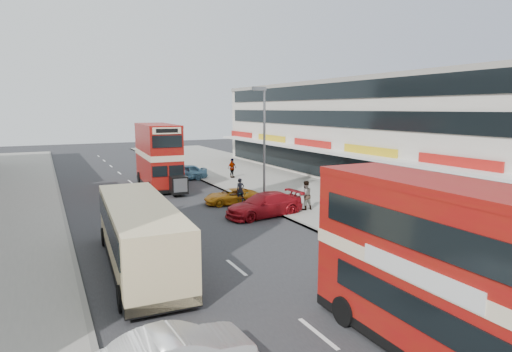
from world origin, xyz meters
TOP-DOWN VIEW (x-y plane):
  - road_surface at (0.00, 20.00)m, footprint 12.00×90.00m
  - pavement_right at (12.00, 20.00)m, footprint 12.00×90.00m
  - kerb_left at (-6.10, 20.00)m, footprint 0.20×90.00m
  - kerb_right at (6.10, 20.00)m, footprint 0.20×90.00m
  - commercial_row at (19.95, 22.00)m, footprint 9.90×46.20m
  - street_lamp at (6.52, 18.00)m, footprint 1.00×0.20m
  - bus_main at (2.15, -0.30)m, footprint 2.35×8.49m
  - bus_second at (1.74, 28.16)m, footprint 3.09×9.59m
  - coach at (-3.60, 9.85)m, footprint 3.04×9.99m
  - car_right_a at (5.13, 15.19)m, footprint 5.27×2.56m
  - car_right_b at (4.71, 19.30)m, footprint 4.12×2.29m
  - car_right_c at (4.73, 30.69)m, footprint 4.40×1.95m
  - pedestrian_near at (8.05, 15.01)m, footprint 0.71×0.49m
  - pedestrian_far at (9.00, 29.14)m, footprint 1.17×0.83m
  - cyclist at (5.00, 18.48)m, footprint 0.69×1.95m

SIDE VIEW (x-z plane):
  - road_surface at x=0.00m, z-range 0.00..0.01m
  - pavement_right at x=12.00m, z-range 0.00..0.15m
  - kerb_left at x=-6.10m, z-range -0.01..0.15m
  - kerb_right at x=6.10m, z-range -0.01..0.15m
  - car_right_b at x=4.71m, z-range 0.00..1.09m
  - cyclist at x=5.00m, z-range -0.33..1.61m
  - car_right_c at x=4.73m, z-range 0.00..1.47m
  - car_right_a at x=5.13m, z-range 0.00..1.48m
  - pedestrian_far at x=9.00m, z-range 0.15..1.99m
  - pedestrian_near at x=8.05m, z-range 0.15..2.09m
  - coach at x=-3.60m, z-range 0.23..2.85m
  - bus_main at x=2.15m, z-range 0.12..4.80m
  - bus_second at x=1.74m, z-range 0.14..5.35m
  - commercial_row at x=19.95m, z-range 0.05..9.35m
  - street_lamp at x=6.52m, z-range 0.72..8.85m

